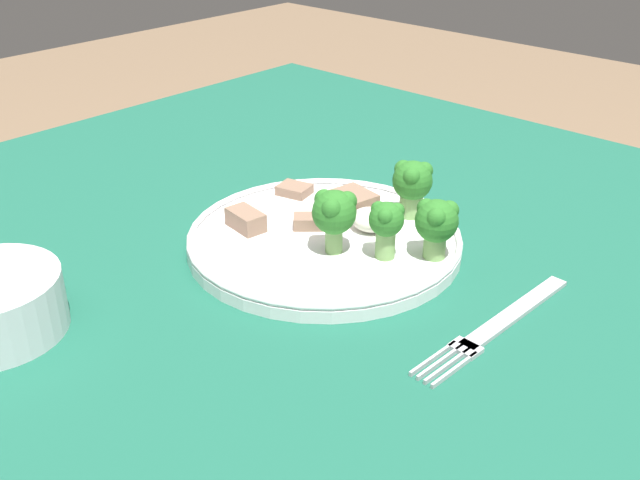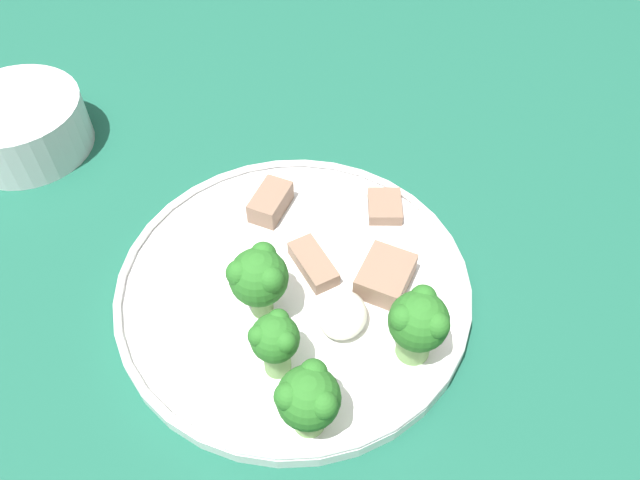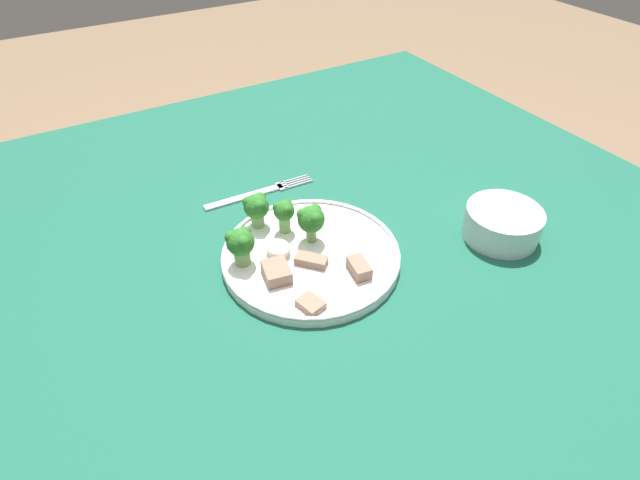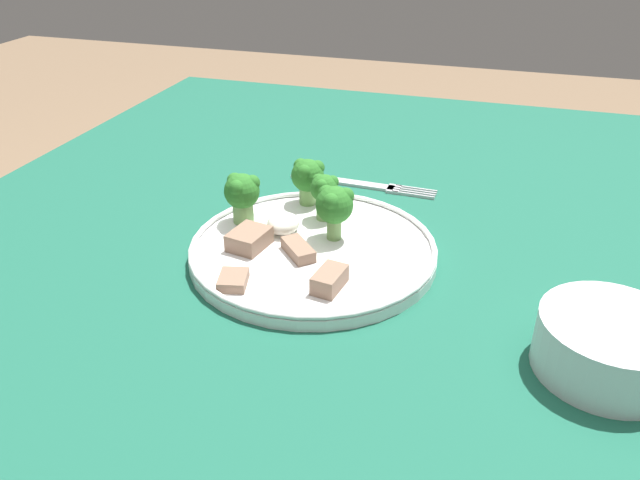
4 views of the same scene
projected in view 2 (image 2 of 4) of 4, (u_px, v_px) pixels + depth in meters
table at (171, 390)px, 0.54m from camera, size 1.16×1.16×0.77m
dinner_plate at (294, 288)px, 0.48m from camera, size 0.27×0.27×0.02m
cream_bowl at (22, 126)px, 0.57m from camera, size 0.12×0.12×0.05m
broccoli_floret_near_rim_left at (275, 341)px, 0.40m from camera, size 0.03×0.03×0.06m
broccoli_floret_center_left at (259, 277)px, 0.43m from camera, size 0.04×0.04×0.06m
broccoli_floret_back_left at (418, 323)px, 0.41m from camera, size 0.04×0.04×0.06m
broccoli_floret_front_left at (309, 399)px, 0.38m from camera, size 0.04×0.04×0.06m
meat_slice_front_slice at (271, 202)px, 0.52m from camera, size 0.04×0.03×0.02m
meat_slice_middle_slice at (385, 206)px, 0.52m from camera, size 0.04×0.03×0.01m
meat_slice_rear_slice at (385, 276)px, 0.47m from camera, size 0.05×0.04×0.02m
meat_slice_edge_slice at (313, 264)px, 0.48m from camera, size 0.05×0.05×0.01m
sauce_dollop at (342, 315)px, 0.44m from camera, size 0.04×0.04×0.02m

